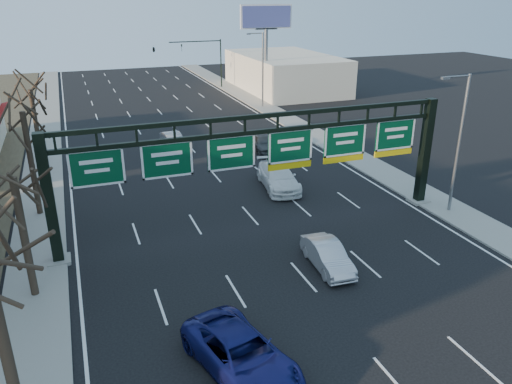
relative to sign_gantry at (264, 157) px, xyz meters
name	(u,v)px	position (x,y,z in m)	size (l,w,h in m)	color
ground	(321,298)	(-0.16, -8.00, -4.63)	(160.00, 160.00, 0.00)	black
sidewalk_left	(42,187)	(-12.96, 12.00, -4.57)	(3.00, 120.00, 0.12)	gray
sidewalk_right	(345,151)	(12.64, 12.00, -4.57)	(3.00, 120.00, 0.12)	gray
lane_markings	(209,168)	(-0.16, 12.00, -4.62)	(21.60, 120.00, 0.01)	white
sign_gantry	(264,157)	(0.00, 0.00, 0.00)	(24.60, 1.20, 7.20)	black
building_right_distant	(285,72)	(19.84, 42.00, -2.13)	(12.00, 20.00, 5.00)	beige
tree_gantry	(8,155)	(-12.96, -3.00, 2.48)	(3.60, 3.60, 8.48)	#30231B
tree_mid	(19,95)	(-12.96, 7.00, 3.23)	(3.60, 3.60, 9.24)	#30231B
tree_far	(28,76)	(-12.96, 17.00, 2.86)	(3.60, 3.60, 8.86)	#30231B
streetlight_near	(458,137)	(12.31, -2.00, 0.45)	(2.15, 0.22, 9.00)	slate
streetlight_far	(262,66)	(12.31, 32.00, 0.45)	(2.15, 0.22, 9.00)	slate
billboard_right	(266,28)	(14.84, 36.98, 4.43)	(7.00, 0.50, 12.00)	slate
traffic_signal_mast	(180,51)	(5.53, 47.00, 0.87)	(10.16, 0.54, 7.00)	black
car_blue_suv	(241,354)	(-5.36, -11.34, -3.83)	(2.64, 5.73, 1.59)	navy
car_silver_sedan	(327,256)	(1.42, -5.58, -3.93)	(1.48, 4.23, 1.39)	silver
car_white_wagon	(278,177)	(3.50, 5.94, -3.79)	(2.34, 5.75, 1.67)	white
car_grey_far	(263,142)	(5.72, 14.73, -3.79)	(1.98, 4.92, 1.68)	#3C3F41
car_silver_distant	(173,141)	(-1.66, 18.70, -3.93)	(1.48, 4.23, 1.39)	#9E9FA3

